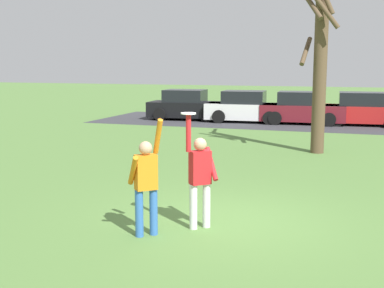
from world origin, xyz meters
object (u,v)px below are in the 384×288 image
object	(u,v)px
person_catcher	(200,175)
parked_car_maroon	(302,109)
parked_car_red	(364,110)
person_defender	(146,180)
bare_tree_tall	(320,50)
parked_car_black	(187,106)
parked_car_white	(246,108)
frisbee_disc	(188,113)

from	to	relation	value
person_catcher	parked_car_maroon	distance (m)	17.22
parked_car_red	person_defender	bearing A→B (deg)	-104.37
parked_car_red	bare_tree_tall	distance (m)	9.27
parked_car_black	parked_car_maroon	xyz separation A→B (m)	(6.04, 0.05, 0.00)
parked_car_white	frisbee_disc	bearing A→B (deg)	-84.30
parked_car_white	parked_car_maroon	xyz separation A→B (m)	(2.81, 0.14, 0.00)
bare_tree_tall	frisbee_disc	bearing A→B (deg)	-99.11
frisbee_disc	parked_car_maroon	xyz separation A→B (m)	(-0.03, 17.37, -1.37)
person_defender	bare_tree_tall	bearing A→B (deg)	35.47
person_defender	person_catcher	bearing A→B (deg)	0.00
person_catcher	parked_car_maroon	size ratio (longest dim) A/B	0.49
person_defender	parked_car_black	xyz separation A→B (m)	(-5.48, 17.86, -0.25)
person_catcher	parked_car_white	distance (m)	17.34
parked_car_black	bare_tree_tall	distance (m)	11.55
person_catcher	bare_tree_tall	xyz separation A→B (m)	(1.27, 8.80, 2.40)
bare_tree_tall	parked_car_red	bearing A→B (deg)	80.69
person_defender	parked_car_white	bearing A→B (deg)	54.71
parked_car_black	parked_car_white	bearing A→B (deg)	-5.33
person_catcher	person_defender	xyz separation A→B (m)	(-0.75, -0.69, -0.00)
parked_car_black	parked_car_red	bearing A→B (deg)	-1.10
frisbee_disc	parked_car_red	size ratio (longest dim) A/B	0.06
frisbee_disc	parked_car_black	size ratio (longest dim) A/B	0.06
frisbee_disc	parked_car_red	distance (m)	18.00
person_catcher	bare_tree_tall	bearing A→B (deg)	-140.73
parked_car_white	person_catcher	bearing A→B (deg)	-83.68
person_catcher	parked_car_black	bearing A→B (deg)	-112.57
parked_car_black	parked_car_maroon	world-z (taller)	same
person_catcher	parked_car_maroon	world-z (taller)	person_catcher
parked_car_black	parked_car_red	size ratio (longest dim) A/B	1.00
person_catcher	bare_tree_tall	size ratio (longest dim) A/B	0.28
person_catcher	parked_car_black	xyz separation A→B (m)	(-6.23, 17.17, -0.25)
person_catcher	person_defender	size ratio (longest dim) A/B	1.02
person_catcher	person_defender	bearing A→B (deg)	0.00
person_defender	parked_car_white	distance (m)	17.91
person_defender	parked_car_maroon	bearing A→B (deg)	45.71
parked_car_black	parked_car_maroon	size ratio (longest dim) A/B	1.00
parked_car_maroon	parked_car_black	bearing A→B (deg)	176.78
parked_car_red	person_catcher	bearing A→B (deg)	-102.41
person_catcher	parked_car_white	bearing A→B (deg)	-122.55
person_catcher	frisbee_disc	bearing A→B (deg)	-0.00
parked_car_black	parked_car_red	world-z (taller)	same
parked_car_white	parked_car_red	size ratio (longest dim) A/B	1.00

